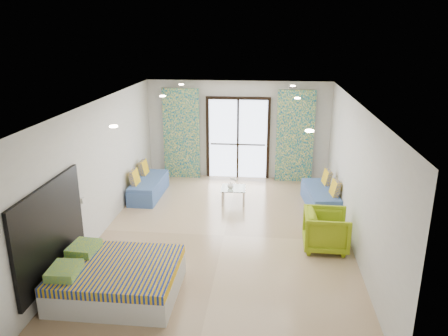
# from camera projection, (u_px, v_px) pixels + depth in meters

# --- Properties ---
(floor) EXTENTS (5.00, 7.50, 0.01)m
(floor) POSITION_uv_depth(u_px,v_px,m) (224.00, 236.00, 8.88)
(floor) COLOR #9F805F
(floor) RESTS_ON ground
(ceiling) EXTENTS (5.00, 7.50, 0.01)m
(ceiling) POSITION_uv_depth(u_px,v_px,m) (224.00, 103.00, 8.06)
(ceiling) COLOR silver
(ceiling) RESTS_ON ground
(wall_back) EXTENTS (5.00, 0.01, 2.70)m
(wall_back) POSITION_uv_depth(u_px,v_px,m) (238.00, 130.00, 12.02)
(wall_back) COLOR silver
(wall_back) RESTS_ON ground
(wall_front) EXTENTS (5.00, 0.01, 2.70)m
(wall_front) POSITION_uv_depth(u_px,v_px,m) (190.00, 277.00, 4.92)
(wall_front) COLOR silver
(wall_front) RESTS_ON ground
(wall_left) EXTENTS (0.01, 7.50, 2.70)m
(wall_left) POSITION_uv_depth(u_px,v_px,m) (100.00, 169.00, 8.72)
(wall_left) COLOR silver
(wall_left) RESTS_ON ground
(wall_right) EXTENTS (0.01, 7.50, 2.70)m
(wall_right) POSITION_uv_depth(u_px,v_px,m) (356.00, 177.00, 8.22)
(wall_right) COLOR silver
(wall_right) RESTS_ON ground
(balcony_door) EXTENTS (1.76, 0.08, 2.28)m
(balcony_door) POSITION_uv_depth(u_px,v_px,m) (238.00, 134.00, 12.02)
(balcony_door) COLOR black
(balcony_door) RESTS_ON floor
(balcony_rail) EXTENTS (1.52, 0.03, 0.04)m
(balcony_rail) POSITION_uv_depth(u_px,v_px,m) (238.00, 144.00, 12.13)
(balcony_rail) COLOR #595451
(balcony_rail) RESTS_ON balcony_door
(curtain_left) EXTENTS (1.00, 0.10, 2.50)m
(curtain_left) POSITION_uv_depth(u_px,v_px,m) (182.00, 134.00, 12.04)
(curtain_left) COLOR white
(curtain_left) RESTS_ON floor
(curtain_right) EXTENTS (1.00, 0.10, 2.50)m
(curtain_right) POSITION_uv_depth(u_px,v_px,m) (295.00, 137.00, 11.73)
(curtain_right) COLOR white
(curtain_right) RESTS_ON floor
(downlight_a) EXTENTS (0.12, 0.12, 0.02)m
(downlight_a) POSITION_uv_depth(u_px,v_px,m) (114.00, 126.00, 6.31)
(downlight_a) COLOR #FFE0B2
(downlight_a) RESTS_ON ceiling
(downlight_b) EXTENTS (0.12, 0.12, 0.02)m
(downlight_b) POSITION_uv_depth(u_px,v_px,m) (309.00, 131.00, 6.04)
(downlight_b) COLOR #FFE0B2
(downlight_b) RESTS_ON ceiling
(downlight_c) EXTENTS (0.12, 0.12, 0.02)m
(downlight_c) POSITION_uv_depth(u_px,v_px,m) (163.00, 96.00, 9.15)
(downlight_c) COLOR #FFE0B2
(downlight_c) RESTS_ON ceiling
(downlight_d) EXTENTS (0.12, 0.12, 0.02)m
(downlight_d) POSITION_uv_depth(u_px,v_px,m) (297.00, 98.00, 8.88)
(downlight_d) COLOR #FFE0B2
(downlight_d) RESTS_ON ceiling
(downlight_e) EXTENTS (0.12, 0.12, 0.02)m
(downlight_e) POSITION_uv_depth(u_px,v_px,m) (181.00, 84.00, 11.05)
(downlight_e) COLOR #FFE0B2
(downlight_e) RESTS_ON ceiling
(downlight_f) EXTENTS (0.12, 0.12, 0.02)m
(downlight_f) POSITION_uv_depth(u_px,v_px,m) (293.00, 86.00, 10.77)
(downlight_f) COLOR #FFE0B2
(downlight_f) RESTS_ON ceiling
(headboard) EXTENTS (0.06, 2.10, 1.50)m
(headboard) POSITION_uv_depth(u_px,v_px,m) (51.00, 231.00, 6.72)
(headboard) COLOR black
(headboard) RESTS_ON floor
(switch_plate) EXTENTS (0.02, 0.10, 0.10)m
(switch_plate) POSITION_uv_depth(u_px,v_px,m) (83.00, 200.00, 7.90)
(switch_plate) COLOR silver
(switch_plate) RESTS_ON wall_left
(bed) EXTENTS (1.88, 1.53, 0.65)m
(bed) POSITION_uv_depth(u_px,v_px,m) (116.00, 278.00, 6.86)
(bed) COLOR silver
(bed) RESTS_ON floor
(daybed_left) EXTENTS (0.66, 1.64, 0.81)m
(daybed_left) POSITION_uv_depth(u_px,v_px,m) (148.00, 187.00, 10.91)
(daybed_left) COLOR #415F9B
(daybed_left) RESTS_ON floor
(daybed_right) EXTENTS (0.82, 1.67, 0.79)m
(daybed_right) POSITION_uv_depth(u_px,v_px,m) (321.00, 197.00, 10.25)
(daybed_right) COLOR #415F9B
(daybed_right) RESTS_ON floor
(coffee_table) EXTENTS (0.60, 0.60, 0.66)m
(coffee_table) POSITION_uv_depth(u_px,v_px,m) (233.00, 189.00, 10.47)
(coffee_table) COLOR silver
(coffee_table) RESTS_ON floor
(vase) EXTENTS (0.18, 0.19, 0.16)m
(vase) POSITION_uv_depth(u_px,v_px,m) (230.00, 185.00, 10.38)
(vase) COLOR white
(vase) RESTS_ON coffee_table
(armchair) EXTENTS (0.77, 0.82, 0.83)m
(armchair) POSITION_uv_depth(u_px,v_px,m) (326.00, 228.00, 8.24)
(armchair) COLOR #90A715
(armchair) RESTS_ON floor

